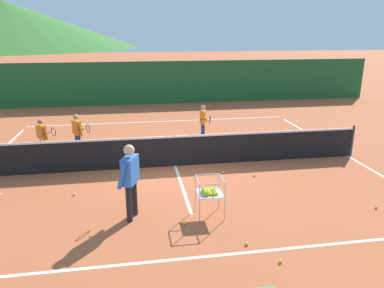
{
  "coord_description": "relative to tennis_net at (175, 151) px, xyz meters",
  "views": [
    {
      "loc": [
        -1.22,
        -10.6,
        4.06
      ],
      "look_at": [
        0.32,
        -1.3,
        1.1
      ],
      "focal_mm": 34.27,
      "sensor_mm": 36.0,
      "label": 1
    }
  ],
  "objects": [
    {
      "name": "line_baseline_near",
      "position": [
        0.0,
        -4.83,
        -0.5
      ],
      "size": [
        11.64,
        0.08,
        0.01
      ],
      "primitive_type": "cube",
      "color": "white",
      "rests_on": "ground"
    },
    {
      "name": "line_baseline_far",
      "position": [
        0.0,
        5.82,
        -0.5
      ],
      "size": [
        11.64,
        0.08,
        0.01
      ],
      "primitive_type": "cube",
      "color": "white",
      "rests_on": "ground"
    },
    {
      "name": "tennis_ball_6",
      "position": [
        0.87,
        -4.58,
        -0.47
      ],
      "size": [
        0.07,
        0.07,
        0.07
      ],
      "primitive_type": "sphere",
      "color": "yellow",
      "rests_on": "ground"
    },
    {
      "name": "line_service_center",
      "position": [
        0.0,
        0.0,
        -0.5
      ],
      "size": [
        0.08,
        6.36,
        0.01
      ],
      "primitive_type": "cube",
      "color": "white",
      "rests_on": "ground"
    },
    {
      "name": "instructor",
      "position": [
        -1.34,
        -3.09,
        0.54
      ],
      "size": [
        0.51,
        0.85,
        1.72
      ],
      "color": "black",
      "rests_on": "ground"
    },
    {
      "name": "line_sideline_east",
      "position": [
        5.82,
        0.0,
        -0.5
      ],
      "size": [
        0.08,
        10.65,
        0.01
      ],
      "primitive_type": "cube",
      "color": "white",
      "rests_on": "ground"
    },
    {
      "name": "student_0",
      "position": [
        -4.19,
        1.61,
        0.27
      ],
      "size": [
        0.66,
        0.5,
        1.28
      ],
      "color": "silver",
      "rests_on": "ground"
    },
    {
      "name": "tennis_ball_3",
      "position": [
        1.33,
        -0.86,
        -0.47
      ],
      "size": [
        0.07,
        0.07,
        0.07
      ],
      "primitive_type": "sphere",
      "color": "yellow",
      "rests_on": "ground"
    },
    {
      "name": "student_1",
      "position": [
        -3.09,
        1.78,
        0.32
      ],
      "size": [
        0.63,
        0.55,
        1.36
      ],
      "color": "navy",
      "rests_on": "ground"
    },
    {
      "name": "student_2",
      "position": [
        1.4,
        2.61,
        0.31
      ],
      "size": [
        0.42,
        0.72,
        1.34
      ],
      "color": "navy",
      "rests_on": "ground"
    },
    {
      "name": "tennis_ball_2",
      "position": [
        -0.22,
        -3.58,
        -0.47
      ],
      "size": [
        0.07,
        0.07,
        0.07
      ],
      "primitive_type": "sphere",
      "color": "yellow",
      "rests_on": "ground"
    },
    {
      "name": "hill_0",
      "position": [
        -28.54,
        80.91,
        4.63
      ],
      "size": [
        58.17,
        58.17,
        10.26
      ],
      "primitive_type": "cone",
      "color": "#38702D",
      "rests_on": "ground"
    },
    {
      "name": "tennis_ball_8",
      "position": [
        4.37,
        -3.6,
        -0.47
      ],
      "size": [
        0.07,
        0.07,
        0.07
      ],
      "primitive_type": "sphere",
      "color": "yellow",
      "rests_on": "ground"
    },
    {
      "name": "tennis_ball_4",
      "position": [
        1.3,
        -5.24,
        -0.47
      ],
      "size": [
        0.07,
        0.07,
        0.07
      ],
      "primitive_type": "sphere",
      "color": "yellow",
      "rests_on": "ground"
    },
    {
      "name": "tennis_ball_9",
      "position": [
        -2.79,
        -1.69,
        -0.47
      ],
      "size": [
        0.07,
        0.07,
        0.07
      ],
      "primitive_type": "sphere",
      "color": "yellow",
      "rests_on": "ground"
    },
    {
      "name": "tennis_net",
      "position": [
        0.0,
        0.0,
        0.0
      ],
      "size": [
        11.94,
        0.08,
        1.05
      ],
      "color": "#333338",
      "rests_on": "ground"
    },
    {
      "name": "ball_cart",
      "position": [
        0.38,
        -3.27,
        0.09
      ],
      "size": [
        0.58,
        0.58,
        0.9
      ],
      "color": "#B7B7BC",
      "rests_on": "ground"
    },
    {
      "name": "tennis_ball_1",
      "position": [
        2.16,
        -1.21,
        -0.47
      ],
      "size": [
        0.07,
        0.07,
        0.07
      ],
      "primitive_type": "sphere",
      "color": "yellow",
      "rests_on": "ground"
    },
    {
      "name": "tennis_ball_5",
      "position": [
        -4.67,
        -1.4,
        -0.47
      ],
      "size": [
        0.07,
        0.07,
        0.07
      ],
      "primitive_type": "sphere",
      "color": "yellow",
      "rests_on": "ground"
    },
    {
      "name": "ground_plane",
      "position": [
        0.0,
        0.0,
        -0.5
      ],
      "size": [
        120.0,
        120.0,
        0.0
      ],
      "primitive_type": "plane",
      "color": "#B25633"
    },
    {
      "name": "windscreen_fence",
      "position": [
        0.0,
        10.07,
        0.69
      ],
      "size": [
        25.61,
        0.08,
        2.38
      ],
      "primitive_type": "cube",
      "color": "#1E5B2D",
      "rests_on": "ground"
    }
  ]
}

